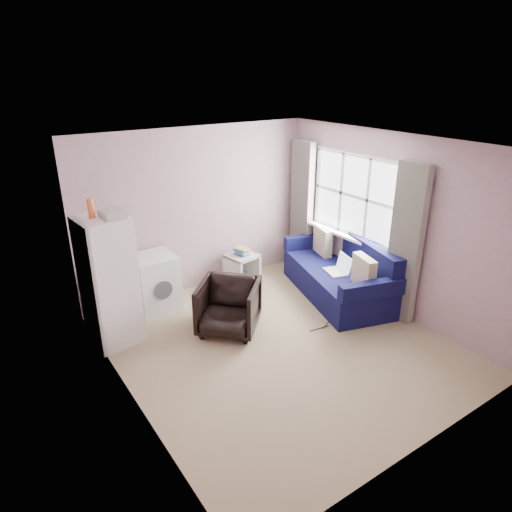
{
  "coord_description": "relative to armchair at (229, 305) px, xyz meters",
  "views": [
    {
      "loc": [
        -3.02,
        -3.92,
        3.26
      ],
      "look_at": [
        0.05,
        0.6,
        1.0
      ],
      "focal_mm": 32.0,
      "sensor_mm": 36.0,
      "label": 1
    }
  ],
  "objects": [
    {
      "name": "armchair",
      "position": [
        0.0,
        0.0,
        0.0
      ],
      "size": [
        1.03,
        1.03,
        0.77
      ],
      "primitive_type": "imported",
      "rotation": [
        0.0,
        0.0,
        -0.79
      ],
      "color": "black",
      "rests_on": "ground"
    },
    {
      "name": "side_table",
      "position": [
        0.93,
        1.14,
        -0.1
      ],
      "size": [
        0.51,
        0.51,
        0.61
      ],
      "rotation": [
        0.0,
        0.0,
        0.16
      ],
      "color": "#B0AFAC",
      "rests_on": "ground"
    },
    {
      "name": "fridge",
      "position": [
        -1.33,
        0.62,
        0.46
      ],
      "size": [
        0.63,
        0.62,
        1.89
      ],
      "rotation": [
        0.0,
        0.0,
        0.1
      ],
      "color": "silver",
      "rests_on": "ground"
    },
    {
      "name": "washing_machine",
      "position": [
        -0.56,
        1.11,
        0.05
      ],
      "size": [
        0.58,
        0.6,
        0.83
      ],
      "rotation": [
        0.0,
        0.0,
        0.0
      ],
      "color": "silver",
      "rests_on": "ground"
    },
    {
      "name": "room",
      "position": [
        0.37,
        -0.64,
        0.87
      ],
      "size": [
        3.84,
        4.24,
        2.54
      ],
      "color": "#9B8765",
      "rests_on": "ground"
    },
    {
      "name": "sofa",
      "position": [
        1.95,
        -0.07,
        -0.05
      ],
      "size": [
        1.47,
        2.25,
        0.93
      ],
      "rotation": [
        0.0,
        0.0,
        -0.28
      ],
      "color": "#0D0F3E",
      "rests_on": "ground"
    },
    {
      "name": "window_dressing",
      "position": [
        2.14,
        0.05,
        0.72
      ],
      "size": [
        0.17,
        2.62,
        2.18
      ],
      "color": "white",
      "rests_on": "ground"
    },
    {
      "name": "floor_cables",
      "position": [
        1.11,
        -0.64,
        -0.38
      ],
      "size": [
        0.47,
        0.15,
        0.01
      ],
      "rotation": [
        0.0,
        0.0,
        0.2
      ],
      "color": "black",
      "rests_on": "ground"
    }
  ]
}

